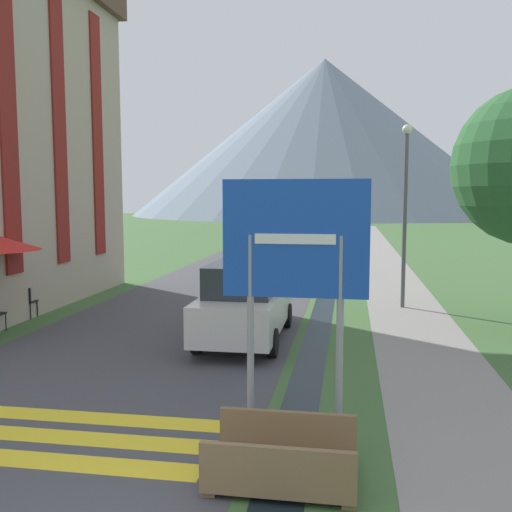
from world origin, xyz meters
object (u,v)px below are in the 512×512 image
(parked_car_near, at_px, (246,301))
(cafe_chair_far_left, at_px, (8,302))
(road_sign, at_px, (295,263))
(person_seated_far, at_px, (15,297))
(cafe_chair_far_right, at_px, (26,300))
(streetlamp, at_px, (405,201))
(footbridge, at_px, (282,463))
(parked_car_far, at_px, (297,250))

(parked_car_near, distance_m, cafe_chair_far_left, 6.62)
(road_sign, relative_size, person_seated_far, 2.94)
(cafe_chair_far_right, distance_m, person_seated_far, 0.50)
(cafe_chair_far_left, xyz_separation_m, streetlamp, (10.47, 3.69, 2.65))
(parked_car_near, relative_size, cafe_chair_far_right, 5.21)
(cafe_chair_far_right, relative_size, cafe_chair_far_left, 1.00)
(road_sign, bearing_deg, cafe_chair_far_left, 144.62)
(footbridge, relative_size, parked_car_far, 0.44)
(person_seated_far, distance_m, streetlamp, 11.18)
(footbridge, relative_size, cafe_chair_far_left, 2.00)
(footbridge, height_order, cafe_chair_far_right, cafe_chair_far_right)
(footbridge, bearing_deg, road_sign, 90.40)
(person_seated_far, xyz_separation_m, streetlamp, (10.24, 3.73, 2.50))
(parked_car_near, xyz_separation_m, cafe_chair_far_right, (-6.29, 1.30, -0.40))
(parked_car_near, height_order, person_seated_far, parked_car_near)
(parked_car_far, height_order, person_seated_far, parked_car_far)
(parked_car_far, bearing_deg, parked_car_near, -89.99)
(footbridge, distance_m, person_seated_far, 10.74)
(road_sign, height_order, cafe_chair_far_left, road_sign)
(road_sign, xyz_separation_m, parked_car_far, (-1.59, 17.61, -1.48))
(cafe_chair_far_right, bearing_deg, road_sign, -52.10)
(footbridge, distance_m, parked_car_near, 6.64)
(streetlamp, bearing_deg, road_sign, -103.80)
(road_sign, distance_m, footbridge, 2.62)
(streetlamp, bearing_deg, parked_car_far, 115.71)
(road_sign, height_order, streetlamp, streetlamp)
(parked_car_far, bearing_deg, streetlamp, -64.29)
(road_sign, bearing_deg, footbridge, -89.60)
(parked_car_far, height_order, cafe_chair_far_right, parked_car_far)
(cafe_chair_far_left, bearing_deg, parked_car_near, -11.07)
(parked_car_near, bearing_deg, cafe_chair_far_right, 168.31)
(road_sign, bearing_deg, parked_car_far, 95.16)
(parked_car_far, distance_m, cafe_chair_far_left, 13.53)
(parked_car_far, xyz_separation_m, person_seated_far, (-6.32, -11.87, -0.24))
(cafe_chair_far_left, bearing_deg, parked_car_far, 57.46)
(parked_car_near, bearing_deg, cafe_chair_far_left, 172.51)
(cafe_chair_far_right, bearing_deg, cafe_chair_far_left, -134.65)
(parked_car_far, xyz_separation_m, cafe_chair_far_left, (-6.55, -11.83, -0.39))
(footbridge, relative_size, cafe_chair_far_right, 2.00)
(footbridge, height_order, parked_car_near, parked_car_near)
(cafe_chair_far_left, bearing_deg, road_sign, -38.96)
(road_sign, height_order, parked_car_near, road_sign)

